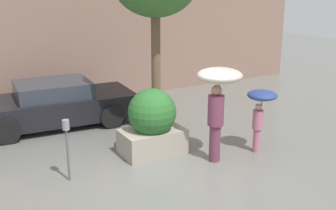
# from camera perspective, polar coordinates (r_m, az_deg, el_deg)

# --- Properties ---
(ground_plane) EXTENTS (40.00, 40.00, 0.00)m
(ground_plane) POSITION_cam_1_polar(r_m,az_deg,el_deg) (8.54, 0.39, -10.28)
(ground_plane) COLOR slate
(building_facade) EXTENTS (18.00, 0.30, 6.00)m
(building_facade) POSITION_cam_1_polar(r_m,az_deg,el_deg) (13.67, -13.63, 12.57)
(building_facade) COLOR #8C6B5B
(building_facade) RESTS_ON ground
(planter_box) EXTENTS (1.44, 1.10, 1.54)m
(planter_box) POSITION_cam_1_polar(r_m,az_deg,el_deg) (9.58, -2.14, -2.42)
(planter_box) COLOR #9E9384
(planter_box) RESTS_ON ground
(person_adult) EXTENTS (0.98, 0.98, 2.07)m
(person_adult) POSITION_cam_1_polar(r_m,az_deg,el_deg) (9.06, 6.84, 2.02)
(person_adult) COLOR brown
(person_adult) RESTS_ON ground
(person_child) EXTENTS (0.68, 0.68, 1.46)m
(person_child) POSITION_cam_1_polar(r_m,az_deg,el_deg) (9.81, 12.46, 0.07)
(person_child) COLOR #B76684
(person_child) RESTS_ON ground
(parked_car_near) EXTENTS (4.40, 2.20, 1.23)m
(parked_car_near) POSITION_cam_1_polar(r_m,az_deg,el_deg) (11.91, -15.17, 0.05)
(parked_car_near) COLOR black
(parked_car_near) RESTS_ON ground
(parking_meter) EXTENTS (0.14, 0.14, 1.28)m
(parking_meter) POSITION_cam_1_polar(r_m,az_deg,el_deg) (8.45, -13.57, -4.29)
(parking_meter) COLOR #595B60
(parking_meter) RESTS_ON ground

